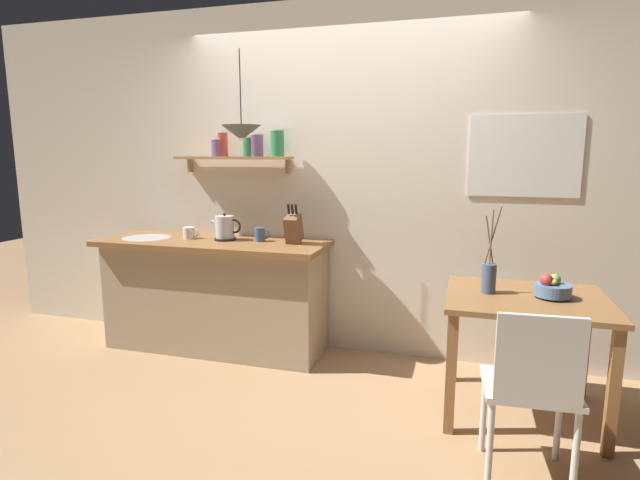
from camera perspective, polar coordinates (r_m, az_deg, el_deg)
The scene contains 13 objects.
ground_plane at distance 3.67m, azimuth 0.41°, elevation -15.50°, with size 14.00×14.00×0.00m, color #A87F56.
back_wall at distance 3.91m, azimuth 5.98°, elevation 6.55°, with size 6.80×0.11×2.70m.
kitchen_counter at distance 4.15m, azimuth -11.81°, elevation -6.01°, with size 1.83×0.63×0.89m.
wall_shelf at distance 4.06m, azimuth -8.67°, elevation 10.08°, with size 0.96×0.20×0.34m.
dining_table at distance 3.26m, azimuth 22.23°, elevation -7.92°, with size 0.91×0.79×0.74m.
dining_chair_near at distance 2.64m, azimuth 22.92°, elevation -14.87°, with size 0.45×0.41×0.88m.
fruit_bowl at distance 3.23m, azimuth 24.77°, elevation -4.93°, with size 0.21×0.21×0.14m.
twig_vase at distance 3.20m, azimuth 18.58°, elevation -3.94°, with size 0.10×0.08×0.52m.
electric_kettle at distance 4.03m, azimuth -10.69°, elevation 1.33°, with size 0.25×0.17×0.21m.
knife_block at distance 3.80m, azimuth -3.01°, elevation 1.35°, with size 0.11×0.19×0.30m.
coffee_mug_by_sink at distance 4.16m, azimuth -14.56°, elevation 0.79°, with size 0.13×0.09×0.09m.
coffee_mug_spare at distance 3.93m, azimuth -6.78°, elevation 0.63°, with size 0.12×0.08×0.11m.
pendant_lamp at distance 3.75m, azimuth -8.89°, elevation 11.93°, with size 0.29×0.29×0.64m.
Camera 1 is at (0.91, -3.19, 1.58)m, focal length 28.27 mm.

